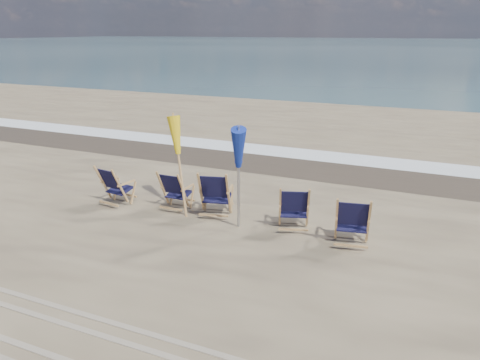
{
  "coord_description": "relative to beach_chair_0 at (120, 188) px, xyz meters",
  "views": [
    {
      "loc": [
        3.96,
        -6.77,
        4.06
      ],
      "look_at": [
        0.0,
        2.2,
        0.9
      ],
      "focal_mm": 35.0,
      "sensor_mm": 36.0,
      "label": 1
    }
  ],
  "objects": [
    {
      "name": "umbrella_yellow",
      "position": [
        1.47,
        0.31,
        1.22
      ],
      "size": [
        0.3,
        0.3,
        2.26
      ],
      "color": "#B0834E",
      "rests_on": "ground"
    },
    {
      "name": "beach_chair_3",
      "position": [
        4.43,
        0.44,
        0.0
      ],
      "size": [
        0.86,
        0.92,
        1.03
      ],
      "primitive_type": null,
      "rotation": [
        0.0,
        0.0,
        3.47
      ],
      "color": "black",
      "rests_on": "ground"
    },
    {
      "name": "beach_chair_4",
      "position": [
        5.71,
        0.12,
        0.03
      ],
      "size": [
        0.82,
        0.89,
        1.08
      ],
      "primitive_type": null,
      "rotation": [
        0.0,
        0.0,
        3.33
      ],
      "color": "black",
      "rests_on": "ground"
    },
    {
      "name": "ocean",
      "position": [
        2.82,
        126.4,
        -0.51
      ],
      "size": [
        400.0,
        400.0,
        0.0
      ],
      "primitive_type": "plane",
      "color": "#3E5F67",
      "rests_on": "ground"
    },
    {
      "name": "beach_chair_1",
      "position": [
        1.5,
        0.36,
        -0.01
      ],
      "size": [
        0.64,
        0.72,
        0.99
      ],
      "primitive_type": null,
      "rotation": [
        0.0,
        0.0,
        3.13
      ],
      "color": "black",
      "rests_on": "ground"
    },
    {
      "name": "beach_chair_0",
      "position": [
        0.0,
        0.0,
        0.0
      ],
      "size": [
        0.75,
        0.82,
        1.02
      ],
      "primitive_type": null,
      "rotation": [
        0.0,
        0.0,
        3.0
      ],
      "color": "black",
      "rests_on": "ground"
    },
    {
      "name": "beach_chair_2",
      "position": [
        2.6,
        0.46,
        0.05
      ],
      "size": [
        0.9,
        0.96,
        1.12
      ],
      "primitive_type": null,
      "rotation": [
        0.0,
        0.0,
        3.4
      ],
      "color": "black",
      "rests_on": "ground"
    },
    {
      "name": "wet_sand_strip",
      "position": [
        2.82,
        5.2,
        -0.51
      ],
      "size": [
        200.0,
        2.6,
        0.0
      ],
      "primitive_type": "cube",
      "color": "#42362A",
      "rests_on": "ground"
    },
    {
      "name": "surf_foam",
      "position": [
        2.82,
        6.7,
        -0.51
      ],
      "size": [
        200.0,
        1.4,
        0.01
      ],
      "primitive_type": "cube",
      "color": "silver",
      "rests_on": "ground"
    },
    {
      "name": "tire_tracks",
      "position": [
        2.82,
        -4.4,
        -0.51
      ],
      "size": [
        80.0,
        1.3,
        0.01
      ],
      "primitive_type": null,
      "color": "gray",
      "rests_on": "ground"
    },
    {
      "name": "umbrella_blue",
      "position": [
        3.15,
        -0.22,
        1.4
      ],
      "size": [
        0.3,
        0.3,
        2.45
      ],
      "color": "#A5A5AD",
      "rests_on": "ground"
    }
  ]
}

